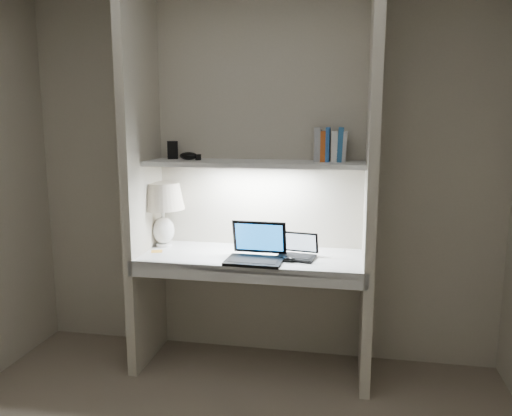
% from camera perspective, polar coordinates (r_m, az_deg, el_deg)
% --- Properties ---
extents(back_wall, '(3.20, 0.01, 2.50)m').
position_cam_1_polar(back_wall, '(3.39, 0.40, 3.68)').
color(back_wall, beige).
rests_on(back_wall, floor).
extents(alcove_panel_left, '(0.06, 0.55, 2.50)m').
position_cam_1_polar(alcove_panel_left, '(3.34, -12.89, 3.33)').
color(alcove_panel_left, beige).
rests_on(alcove_panel_left, floor).
extents(alcove_panel_right, '(0.06, 0.55, 2.50)m').
position_cam_1_polar(alcove_panel_right, '(3.07, 13.01, 2.75)').
color(alcove_panel_right, beige).
rests_on(alcove_panel_right, floor).
extents(desk, '(1.40, 0.55, 0.04)m').
position_cam_1_polar(desk, '(3.22, -0.48, -5.73)').
color(desk, white).
rests_on(desk, alcove_panel_left).
extents(desk_apron, '(1.46, 0.03, 0.10)m').
position_cam_1_polar(desk_apron, '(2.99, -1.45, -7.60)').
color(desk_apron, silver).
rests_on(desk_apron, desk).
extents(shelf, '(1.40, 0.36, 0.03)m').
position_cam_1_polar(shelf, '(3.21, -0.17, 5.11)').
color(shelf, silver).
rests_on(shelf, back_wall).
extents(strip_light, '(0.60, 0.04, 0.02)m').
position_cam_1_polar(strip_light, '(3.21, -0.17, 4.71)').
color(strip_light, white).
rests_on(strip_light, shelf).
extents(table_lamp, '(0.30, 0.30, 0.44)m').
position_cam_1_polar(table_lamp, '(3.44, -10.62, 0.50)').
color(table_lamp, white).
rests_on(table_lamp, desk).
extents(laptop_main, '(0.35, 0.31, 0.23)m').
position_cam_1_polar(laptop_main, '(3.09, 0.02, -5.02)').
color(laptop_main, black).
rests_on(laptop_main, desk).
extents(laptop_netbook, '(0.26, 0.24, 0.15)m').
position_cam_1_polar(laptop_netbook, '(3.16, 4.75, -5.01)').
color(laptop_netbook, black).
rests_on(laptop_netbook, desk).
extents(speaker, '(0.12, 0.09, 0.15)m').
position_cam_1_polar(speaker, '(3.40, -0.83, -3.28)').
color(speaker, silver).
rests_on(speaker, desk).
extents(mouse, '(0.10, 0.08, 0.03)m').
position_cam_1_polar(mouse, '(3.08, 3.77, -5.84)').
color(mouse, black).
rests_on(mouse, desk).
extents(cable_coil, '(0.15, 0.15, 0.01)m').
position_cam_1_polar(cable_coil, '(3.11, 3.20, -5.81)').
color(cable_coil, black).
rests_on(cable_coil, desk).
extents(sticky_note, '(0.09, 0.09, 0.00)m').
position_cam_1_polar(sticky_note, '(3.37, -11.27, -4.87)').
color(sticky_note, gold).
rests_on(sticky_note, desk).
extents(book_row, '(0.20, 0.14, 0.22)m').
position_cam_1_polar(book_row, '(3.21, 8.51, 7.09)').
color(book_row, '#BEBEBE').
rests_on(book_row, shelf).
extents(shelf_box, '(0.08, 0.07, 0.12)m').
position_cam_1_polar(shelf_box, '(3.44, -9.51, 6.55)').
color(shelf_box, black).
rests_on(shelf_box, shelf).
extents(shelf_gadget, '(0.13, 0.09, 0.05)m').
position_cam_1_polar(shelf_gadget, '(3.33, -7.70, 5.92)').
color(shelf_gadget, black).
rests_on(shelf_gadget, shelf).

